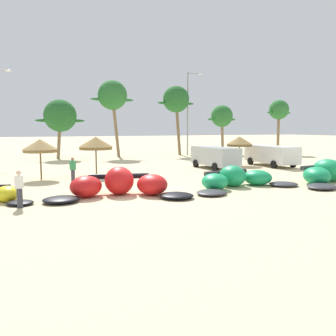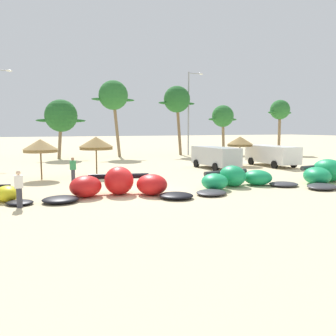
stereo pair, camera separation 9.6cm
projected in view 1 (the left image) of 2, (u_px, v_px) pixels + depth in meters
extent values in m
plane|color=beige|center=(141.00, 193.00, 18.26)|extent=(260.00, 260.00, 0.00)
ellipsoid|color=yellow|center=(7.00, 194.00, 15.96)|extent=(1.43, 1.52, 0.75)
ellipsoid|color=black|center=(20.00, 203.00, 15.34)|extent=(1.61, 1.57, 0.20)
ellipsoid|color=black|center=(61.00, 199.00, 15.81)|extent=(1.84, 1.69, 0.29)
ellipsoid|color=red|center=(86.00, 186.00, 17.02)|extent=(2.26, 2.24, 1.07)
ellipsoid|color=red|center=(119.00, 181.00, 17.69)|extent=(1.85, 1.98, 1.45)
ellipsoid|color=red|center=(152.00, 185.00, 17.58)|extent=(2.02, 2.12, 1.07)
ellipsoid|color=black|center=(177.00, 196.00, 16.73)|extent=(2.23, 2.18, 0.29)
cylinder|color=black|center=(119.00, 176.00, 18.25)|extent=(3.16, 1.02, 0.29)
cube|color=black|center=(119.00, 181.00, 17.53)|extent=(1.27, 0.86, 0.04)
ellipsoid|color=#333338|center=(212.00, 192.00, 17.65)|extent=(2.19, 2.09, 0.25)
ellipsoid|color=#199E5B|center=(215.00, 182.00, 19.06)|extent=(2.10, 2.20, 0.92)
ellipsoid|color=#199E5B|center=(232.00, 176.00, 20.21)|extent=(1.68, 1.88, 1.24)
ellipsoid|color=#199E5B|center=(258.00, 177.00, 20.69)|extent=(2.24, 2.26, 0.92)
ellipsoid|color=#333338|center=(283.00, 184.00, 20.32)|extent=(2.00, 1.82, 0.25)
cylinder|color=#333338|center=(226.00, 172.00, 20.71)|extent=(3.14, 0.67, 0.28)
cube|color=#333338|center=(234.00, 176.00, 20.07)|extent=(1.20, 0.75, 0.04)
ellipsoid|color=#333338|center=(322.00, 186.00, 19.41)|extent=(2.55, 2.33, 0.29)
ellipsoid|color=#199E5B|center=(317.00, 176.00, 20.89)|extent=(2.33, 2.55, 1.07)
ellipsoid|color=#199E5B|center=(328.00, 170.00, 22.11)|extent=(1.81, 2.25, 1.44)
cylinder|color=#333338|center=(318.00, 167.00, 22.71)|extent=(3.30, 0.73, 0.30)
cube|color=#333338|center=(331.00, 171.00, 21.94)|extent=(1.28, 0.89, 0.04)
cylinder|color=brown|center=(41.00, 165.00, 22.83)|extent=(0.10, 0.10, 2.02)
cone|color=#9E7F4C|center=(40.00, 144.00, 22.68)|extent=(2.29, 2.29, 0.68)
cylinder|color=olive|center=(40.00, 151.00, 22.73)|extent=(2.17, 2.17, 0.20)
cylinder|color=brown|center=(96.00, 162.00, 24.48)|extent=(0.10, 0.10, 2.10)
cone|color=olive|center=(96.00, 142.00, 24.31)|extent=(2.43, 2.43, 0.72)
cylinder|color=olive|center=(96.00, 148.00, 24.37)|extent=(2.31, 2.31, 0.20)
cylinder|color=brown|center=(239.00, 155.00, 31.48)|extent=(0.10, 0.10, 1.96)
cone|color=olive|center=(239.00, 140.00, 31.32)|extent=(2.37, 2.37, 0.71)
cylinder|color=olive|center=(239.00, 145.00, 31.38)|extent=(2.25, 2.25, 0.20)
cube|color=white|center=(271.00, 154.00, 31.01)|extent=(2.17, 5.44, 1.50)
cube|color=black|center=(261.00, 150.00, 32.35)|extent=(2.05, 1.39, 0.56)
cylinder|color=black|center=(250.00, 161.00, 32.26)|extent=(0.25, 0.68, 0.68)
cylinder|color=black|center=(268.00, 160.00, 33.03)|extent=(0.25, 0.68, 0.68)
cylinder|color=black|center=(274.00, 165.00, 29.18)|extent=(0.25, 0.68, 0.68)
cylinder|color=black|center=(293.00, 164.00, 29.94)|extent=(0.25, 0.68, 0.68)
cube|color=#B2B7BC|center=(215.00, 156.00, 28.99)|extent=(2.03, 5.11, 1.50)
cube|color=black|center=(206.00, 152.00, 30.22)|extent=(1.90, 1.31, 0.56)
cylinder|color=black|center=(196.00, 163.00, 30.10)|extent=(0.26, 0.69, 0.68)
cylinder|color=black|center=(214.00, 163.00, 30.89)|extent=(0.26, 0.69, 0.68)
cylinder|color=black|center=(215.00, 167.00, 27.26)|extent=(0.26, 0.69, 0.68)
cylinder|color=black|center=(235.00, 166.00, 28.05)|extent=(0.26, 0.69, 0.68)
cylinder|color=#383842|center=(20.00, 198.00, 14.74)|extent=(0.24, 0.24, 0.85)
cube|color=white|center=(19.00, 182.00, 14.66)|extent=(0.36, 0.22, 0.56)
sphere|color=beige|center=(19.00, 173.00, 14.62)|extent=(0.20, 0.20, 0.20)
cylinder|color=#383842|center=(73.00, 176.00, 21.35)|extent=(0.24, 0.24, 0.85)
cube|color=#338E51|center=(73.00, 165.00, 21.27)|extent=(0.36, 0.22, 0.56)
sphere|color=#9E7051|center=(73.00, 159.00, 21.23)|extent=(0.20, 0.20, 0.20)
cylinder|color=#7F6647|center=(59.00, 137.00, 38.26)|extent=(0.74, 0.36, 4.82)
sphere|color=#236028|center=(60.00, 116.00, 38.06)|extent=(3.59, 3.59, 3.59)
ellipsoid|color=#236028|center=(47.00, 120.00, 37.56)|extent=(2.51, 0.50, 0.36)
ellipsoid|color=#236028|center=(74.00, 121.00, 38.69)|extent=(2.51, 0.50, 0.36)
cylinder|color=#7F6647|center=(116.00, 126.00, 40.81)|extent=(1.01, 0.36, 7.29)
sphere|color=#286B2D|center=(112.00, 95.00, 40.26)|extent=(3.45, 3.45, 3.45)
ellipsoid|color=#286B2D|center=(101.00, 99.00, 39.78)|extent=(2.41, 0.50, 0.36)
ellipsoid|color=#286B2D|center=(124.00, 100.00, 40.86)|extent=(2.41, 0.50, 0.36)
cylinder|color=brown|center=(178.00, 127.00, 43.45)|extent=(0.91, 0.36, 7.04)
sphere|color=#236028|center=(176.00, 99.00, 42.94)|extent=(3.32, 3.32, 3.32)
ellipsoid|color=#236028|center=(166.00, 103.00, 42.48)|extent=(2.32, 0.50, 0.36)
ellipsoid|color=#236028|center=(186.00, 104.00, 43.52)|extent=(2.32, 0.50, 0.36)
cylinder|color=#7F6647|center=(222.00, 135.00, 46.01)|extent=(0.60, 0.36, 5.04)
sphere|color=#286B2D|center=(222.00, 116.00, 45.68)|extent=(2.89, 2.89, 2.89)
ellipsoid|color=#286B2D|center=(214.00, 119.00, 45.27)|extent=(2.03, 0.50, 0.36)
ellipsoid|color=#286B2D|center=(229.00, 119.00, 46.18)|extent=(2.03, 0.50, 0.36)
cylinder|color=#7F6647|center=(278.00, 132.00, 45.55)|extent=(0.41, 0.36, 5.85)
sphere|color=#286B2D|center=(279.00, 110.00, 45.20)|extent=(2.57, 2.57, 2.57)
ellipsoid|color=#286B2D|center=(273.00, 113.00, 44.84)|extent=(1.80, 0.50, 0.36)
ellipsoid|color=#286B2D|center=(285.00, 113.00, 45.65)|extent=(1.80, 0.50, 0.36)
ellipsoid|color=silver|center=(8.00, 70.00, 32.10)|extent=(0.56, 0.24, 0.20)
cylinder|color=gray|center=(188.00, 114.00, 43.31)|extent=(0.18, 0.18, 10.42)
cylinder|color=gray|center=(194.00, 73.00, 43.07)|extent=(1.75, 0.10, 0.10)
ellipsoid|color=silver|center=(200.00, 74.00, 43.41)|extent=(0.56, 0.24, 0.20)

